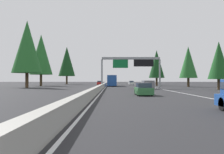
% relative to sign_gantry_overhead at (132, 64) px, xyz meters
% --- Properties ---
extents(ground_plane, '(320.00, 320.00, 0.00)m').
position_rel_sign_gantry_overhead_xyz_m(ground_plane, '(10.40, 6.03, -5.30)').
color(ground_plane, '#262628').
extents(median_barrier, '(180.00, 0.56, 0.90)m').
position_rel_sign_gantry_overhead_xyz_m(median_barrier, '(30.40, 6.33, -4.85)').
color(median_barrier, '#9E9B93').
rests_on(median_barrier, ground).
extents(shoulder_stripe_right, '(160.00, 0.16, 0.01)m').
position_rel_sign_gantry_overhead_xyz_m(shoulder_stripe_right, '(20.40, -5.49, -5.29)').
color(shoulder_stripe_right, silver).
rests_on(shoulder_stripe_right, ground).
extents(shoulder_stripe_median, '(160.00, 0.16, 0.01)m').
position_rel_sign_gantry_overhead_xyz_m(shoulder_stripe_median, '(20.40, 5.78, -5.29)').
color(shoulder_stripe_median, silver).
rests_on(shoulder_stripe_median, ground).
extents(sign_gantry_overhead, '(0.50, 12.68, 6.66)m').
position_rel_sign_gantry_overhead_xyz_m(sign_gantry_overhead, '(0.00, 0.00, 0.00)').
color(sign_gantry_overhead, gray).
rests_on(sign_gantry_overhead, ground).
extents(sedan_mid_center, '(4.40, 1.80, 1.47)m').
position_rel_sign_gantry_overhead_xyz_m(sedan_mid_center, '(-22.48, 0.47, -4.62)').
color(sedan_mid_center, '#2D6B38').
rests_on(sedan_mid_center, ground).
extents(bus_far_center, '(11.50, 2.55, 3.10)m').
position_rel_sign_gantry_overhead_xyz_m(bus_far_center, '(18.25, 4.19, -3.58)').
color(bus_far_center, '#1E4793').
rests_on(bus_far_center, ground).
extents(sedan_distant_b, '(4.40, 1.80, 1.47)m').
position_rel_sign_gantry_overhead_xyz_m(sedan_distant_b, '(36.37, -2.87, -4.62)').
color(sedan_distant_b, white).
rests_on(sedan_distant_b, ground).
extents(minivan_mid_right, '(5.00, 1.95, 1.69)m').
position_rel_sign_gantry_overhead_xyz_m(minivan_mid_right, '(-1.65, -3.18, -4.35)').
color(minivan_mid_right, slate).
rests_on(minivan_mid_right, ground).
extents(sedan_distant_a, '(4.40, 1.80, 1.47)m').
position_rel_sign_gantry_overhead_xyz_m(sedan_distant_a, '(34.39, 4.32, -4.62)').
color(sedan_distant_a, '#1E4793').
rests_on(sedan_distant_a, ground).
extents(oncoming_near, '(4.40, 1.80, 1.47)m').
position_rel_sign_gantry_overhead_xyz_m(oncoming_near, '(39.23, 8.81, -4.62)').
color(oncoming_near, red).
rests_on(oncoming_near, ground).
extents(conifer_right_near, '(3.95, 3.95, 8.97)m').
position_rel_sign_gantry_overhead_xyz_m(conifer_right_near, '(-6.57, -15.61, 0.15)').
color(conifer_right_near, '#4C3823').
rests_on(conifer_right_near, ground).
extents(conifer_right_mid, '(4.66, 4.66, 10.58)m').
position_rel_sign_gantry_overhead_xyz_m(conifer_right_mid, '(11.71, -15.78, 1.13)').
color(conifer_right_mid, '#4C3823').
rests_on(conifer_right_mid, ground).
extents(conifer_right_far, '(4.91, 4.91, 11.15)m').
position_rel_sign_gantry_overhead_xyz_m(conifer_right_far, '(24.30, -9.86, 1.48)').
color(conifer_right_far, '#4C3823').
rests_on(conifer_right_far, ground).
extents(conifer_left_near, '(6.90, 6.90, 15.69)m').
position_rel_sign_gantry_overhead_xyz_m(conifer_left_near, '(4.92, 23.99, 4.25)').
color(conifer_left_near, '#4C3823').
rests_on(conifer_left_near, ground).
extents(conifer_left_mid, '(6.92, 6.92, 15.72)m').
position_rel_sign_gantry_overhead_xyz_m(conifer_left_mid, '(22.26, 25.83, 4.26)').
color(conifer_left_mid, '#4C3823').
rests_on(conifer_left_mid, ground).
extents(conifer_left_far, '(6.81, 6.81, 15.47)m').
position_rel_sign_gantry_overhead_xyz_m(conifer_left_far, '(47.72, 22.73, 4.11)').
color(conifer_left_far, '#4C3823').
rests_on(conifer_left_far, ground).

